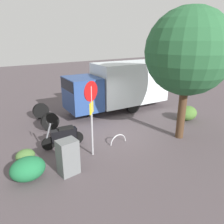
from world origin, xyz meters
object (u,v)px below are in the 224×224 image
(motorcycle, at_px, (64,135))
(street_tree, at_px, (188,52))
(stop_sign, at_px, (91,108))
(box_truck_near, at_px, (118,85))
(utility_cabinet, at_px, (68,157))
(bike_rack_hoop, at_px, (118,143))

(motorcycle, relative_size, street_tree, 0.32)
(stop_sign, bearing_deg, box_truck_near, -135.81)
(street_tree, height_order, utility_cabinet, street_tree)
(motorcycle, xyz_separation_m, stop_sign, (-0.68, 1.31, 1.49))
(stop_sign, height_order, street_tree, street_tree)
(motorcycle, height_order, bike_rack_hoop, motorcycle)
(motorcycle, bearing_deg, bike_rack_hoop, 160.34)
(box_truck_near, xyz_separation_m, bike_rack_hoop, (2.71, 3.80, -1.64))
(street_tree, bearing_deg, bike_rack_hoop, -22.15)
(street_tree, height_order, bike_rack_hoop, street_tree)
(box_truck_near, height_order, stop_sign, stop_sign)
(box_truck_near, bearing_deg, motorcycle, 33.17)
(stop_sign, height_order, bike_rack_hoop, stop_sign)
(stop_sign, distance_m, utility_cabinet, 2.00)
(box_truck_near, relative_size, bike_rack_hoop, 9.96)
(stop_sign, xyz_separation_m, bike_rack_hoop, (-1.44, -0.23, -2.01))
(utility_cabinet, xyz_separation_m, bike_rack_hoop, (-2.75, -0.85, -0.63))
(street_tree, distance_m, utility_cabinet, 6.41)
(motorcycle, distance_m, stop_sign, 2.10)
(motorcycle, bearing_deg, street_tree, 163.10)
(stop_sign, relative_size, bike_rack_hoop, 3.54)
(box_truck_near, relative_size, motorcycle, 4.69)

